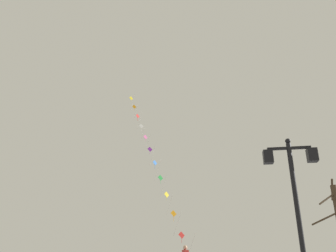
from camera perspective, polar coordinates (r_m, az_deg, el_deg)
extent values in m
cylinder|color=black|center=(10.25, 21.73, -14.70)|extent=(0.14, 0.14, 4.44)
sphere|color=black|center=(10.71, 20.08, -2.46)|extent=(0.16, 0.16, 0.16)
cube|color=black|center=(10.64, 20.23, -3.63)|extent=(1.28, 0.08, 0.08)
cube|color=black|center=(10.46, 16.98, -5.17)|extent=(0.28, 0.28, 0.40)
cube|color=beige|center=(10.46, 16.98, -5.17)|extent=(0.19, 0.19, 0.30)
cube|color=black|center=(10.72, 23.75, -4.66)|extent=(0.28, 0.28, 0.40)
cube|color=beige|center=(10.72, 23.75, -4.66)|extent=(0.19, 0.19, 0.30)
cylinder|color=silver|center=(21.60, 1.65, -16.63)|extent=(0.62, 0.86, 1.39)
cylinder|color=silver|center=(22.66, 0.35, -13.35)|extent=(0.62, 0.86, 1.39)
cylinder|color=silver|center=(23.80, -0.80, -10.36)|extent=(0.62, 0.86, 1.39)
cylinder|color=silver|center=(25.00, -1.82, -7.65)|extent=(0.62, 0.86, 1.39)
cylinder|color=silver|center=(26.27, -2.73, -5.20)|extent=(0.62, 0.86, 1.39)
cylinder|color=silver|center=(27.58, -3.55, -2.97)|extent=(0.62, 0.86, 1.39)
cylinder|color=silver|center=(28.93, -4.30, -0.94)|extent=(0.62, 0.86, 1.39)
cylinder|color=silver|center=(30.33, -4.97, 0.90)|extent=(0.62, 0.86, 1.39)
cylinder|color=silver|center=(31.75, -5.59, 2.57)|extent=(0.62, 0.86, 1.39)
cylinder|color=silver|center=(33.20, -6.15, 4.10)|extent=(0.62, 0.86, 1.39)
cube|color=red|center=(21.10, 2.36, -18.39)|extent=(0.36, 0.24, 0.43)
cylinder|color=red|center=(21.09, 2.38, -19.24)|extent=(0.02, 0.02, 0.29)
cube|color=orange|center=(22.12, 0.98, -14.95)|extent=(0.37, 0.23, 0.43)
cylinder|color=orange|center=(22.09, 0.99, -15.82)|extent=(0.04, 0.06, 0.33)
cube|color=yellow|center=(23.22, -0.24, -11.82)|extent=(0.29, 0.32, 0.43)
cylinder|color=yellow|center=(23.18, -0.24, -12.52)|extent=(0.03, 0.03, 0.24)
cube|color=green|center=(24.39, -1.32, -8.97)|extent=(0.35, 0.27, 0.43)
cylinder|color=green|center=(24.33, -1.33, -9.64)|extent=(0.03, 0.03, 0.24)
cube|color=blue|center=(25.63, -2.29, -6.39)|extent=(0.29, 0.33, 0.43)
cylinder|color=blue|center=(25.55, -2.30, -7.08)|extent=(0.03, 0.03, 0.30)
cube|color=purple|center=(26.92, -3.15, -4.05)|extent=(0.40, 0.17, 0.43)
cylinder|color=purple|center=(26.84, -3.16, -4.61)|extent=(0.03, 0.04, 0.21)
cube|color=pink|center=(28.25, -3.93, -1.93)|extent=(0.32, 0.30, 0.43)
cylinder|color=pink|center=(28.16, -3.95, -2.47)|extent=(0.02, 0.02, 0.22)
cube|color=white|center=(29.63, -4.64, 0.00)|extent=(0.38, 0.20, 0.43)
cylinder|color=white|center=(29.51, -4.66, -0.57)|extent=(0.04, 0.06, 0.29)
cube|color=red|center=(31.03, -5.29, 1.75)|extent=(0.29, 0.32, 0.43)
cylinder|color=red|center=(30.91, -5.31, 1.18)|extent=(0.02, 0.02, 0.33)
cube|color=orange|center=(32.47, -5.88, 3.35)|extent=(0.40, 0.18, 0.43)
cylinder|color=orange|center=(32.35, -5.90, 2.87)|extent=(0.03, 0.05, 0.27)
cube|color=yellow|center=(33.94, -6.42, 4.82)|extent=(0.32, 0.29, 0.43)
cylinder|color=yellow|center=(33.81, -6.44, 4.37)|extent=(0.03, 0.03, 0.25)
sphere|color=tan|center=(18.32, 3.01, -20.31)|extent=(0.22, 0.22, 0.22)
cylinder|color=#423323|center=(19.22, 26.62, -9.88)|extent=(0.32, 1.24, 0.95)
cylinder|color=#423323|center=(18.21, 25.61, -14.28)|extent=(1.36, 0.21, 0.65)
cylinder|color=#423323|center=(18.14, 25.92, -11.27)|extent=(1.03, 0.70, 0.66)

